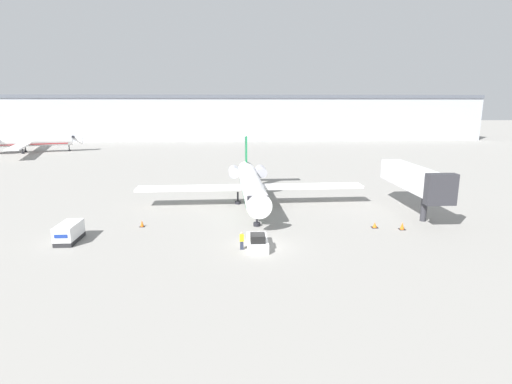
# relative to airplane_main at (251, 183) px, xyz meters

# --- Properties ---
(ground_plane) EXTENTS (600.00, 600.00, 0.00)m
(ground_plane) POSITION_rel_airplane_main_xyz_m (0.41, -16.92, -3.07)
(ground_plane) COLOR gray
(terminal_building) EXTENTS (180.00, 16.80, 16.70)m
(terminal_building) POSITION_rel_airplane_main_xyz_m (0.41, 103.08, 5.31)
(terminal_building) COLOR #9EA3AD
(terminal_building) RESTS_ON ground
(airplane_main) EXTENTS (30.44, 24.86, 8.63)m
(airplane_main) POSITION_rel_airplane_main_xyz_m (0.00, 0.00, 0.00)
(airplane_main) COLOR white
(airplane_main) RESTS_ON ground
(pushback_tug) EXTENTS (1.94, 4.21, 1.60)m
(pushback_tug) POSITION_rel_airplane_main_xyz_m (-0.02, -16.69, -2.49)
(pushback_tug) COLOR silver
(pushback_tug) RESTS_ON ground
(luggage_cart) EXTENTS (1.76, 3.77, 1.87)m
(luggage_cart) POSITION_rel_airplane_main_xyz_m (-18.61, -13.99, -2.13)
(luggage_cart) COLOR #232326
(luggage_cart) RESTS_ON ground
(worker_near_tug) EXTENTS (0.40, 0.24, 1.72)m
(worker_near_tug) POSITION_rel_airplane_main_xyz_m (-1.50, -17.10, -2.17)
(worker_near_tug) COLOR #232838
(worker_near_tug) RESTS_ON ground
(traffic_cone_left) EXTENTS (0.55, 0.55, 0.76)m
(traffic_cone_left) POSITION_rel_airplane_main_xyz_m (-12.52, -9.39, -2.70)
(traffic_cone_left) COLOR black
(traffic_cone_left) RESTS_ON ground
(traffic_cone_right) EXTENTS (0.68, 0.68, 0.61)m
(traffic_cone_right) POSITION_rel_airplane_main_xyz_m (13.33, -11.05, -2.78)
(traffic_cone_right) COLOR black
(traffic_cone_right) RESTS_ON ground
(traffic_cone_mid) EXTENTS (0.66, 0.66, 0.81)m
(traffic_cone_mid) POSITION_rel_airplane_main_xyz_m (16.10, -11.86, -2.68)
(traffic_cone_mid) COLOR black
(traffic_cone_mid) RESTS_ON ground
(airplane_parked_far_left) EXTENTS (28.60, 38.15, 10.36)m
(airplane_parked_far_left) POSITION_rel_airplane_main_xyz_m (-60.80, 62.70, 0.47)
(airplane_parked_far_left) COLOR white
(airplane_parked_far_left) RESTS_ON ground
(jet_bridge) EXTENTS (3.20, 14.96, 6.19)m
(jet_bridge) POSITION_rel_airplane_main_xyz_m (19.88, -5.58, 1.39)
(jet_bridge) COLOR #2D2D33
(jet_bridge) RESTS_ON ground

